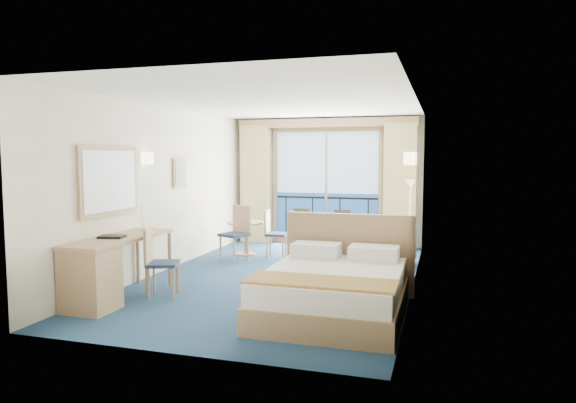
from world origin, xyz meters
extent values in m
plane|color=navy|center=(0.00, 0.00, 0.00)|extent=(6.50, 6.50, 0.00)
cube|color=beige|center=(0.00, 3.26, 1.35)|extent=(4.00, 0.02, 2.70)
cube|color=beige|center=(0.00, -3.26, 1.35)|extent=(4.00, 0.02, 2.70)
cube|color=beige|center=(-2.01, 0.00, 1.35)|extent=(0.02, 6.50, 2.70)
cube|color=beige|center=(2.01, 0.00, 1.35)|extent=(0.02, 6.50, 2.70)
cube|color=silver|center=(0.00, 0.00, 2.71)|extent=(4.00, 6.50, 0.02)
cube|color=navy|center=(0.00, 3.22, 0.56)|extent=(2.20, 0.02, 1.08)
cube|color=#ACC1E2|center=(0.00, 3.22, 1.76)|extent=(2.20, 0.02, 1.32)
cube|color=brown|center=(0.00, 3.22, 0.10)|extent=(2.20, 0.02, 0.20)
cube|color=black|center=(0.00, 3.22, 1.00)|extent=(2.20, 0.02, 0.04)
cube|color=tan|center=(0.00, 3.21, 2.46)|extent=(2.36, 0.03, 0.12)
cube|color=tan|center=(-1.15, 3.21, 1.20)|extent=(0.06, 0.03, 2.40)
cube|color=tan|center=(1.15, 3.21, 1.20)|extent=(0.06, 0.03, 2.40)
cube|color=silver|center=(0.00, 3.21, 1.20)|extent=(0.05, 0.02, 2.40)
cube|color=#352718|center=(0.35, 3.21, 0.40)|extent=(0.35, 0.02, 0.70)
cube|color=#352718|center=(-0.55, 3.21, 0.40)|extent=(0.35, 0.02, 0.70)
cube|color=#352718|center=(-0.05, 3.21, 0.30)|extent=(0.30, 0.02, 0.45)
cube|color=black|center=(-0.90, 3.22, 0.55)|extent=(0.02, 0.01, 0.90)
cube|color=black|center=(-0.30, 3.22, 0.55)|extent=(0.03, 0.01, 0.90)
cube|color=black|center=(0.30, 3.22, 0.55)|extent=(0.03, 0.01, 0.90)
cube|color=black|center=(0.90, 3.22, 0.55)|extent=(0.02, 0.01, 0.90)
cube|color=tan|center=(-1.55, 3.07, 1.28)|extent=(0.65, 0.22, 2.55)
cube|color=tan|center=(1.55, 3.07, 1.28)|extent=(0.65, 0.22, 2.55)
cube|color=tan|center=(0.00, 3.10, 2.58)|extent=(3.80, 0.25, 0.18)
cube|color=tan|center=(-1.98, -1.50, 1.55)|extent=(0.04, 1.25, 0.95)
cube|color=silver|center=(-1.95, -1.50, 1.55)|extent=(0.01, 1.12, 0.82)
cube|color=tan|center=(-1.98, 0.45, 1.60)|extent=(0.03, 0.42, 0.52)
cube|color=gray|center=(-1.96, 0.45, 1.60)|extent=(0.01, 0.34, 0.44)
cylinder|color=#FFEBB2|center=(-1.94, -0.60, 1.85)|extent=(0.18, 0.18, 0.18)
cylinder|color=#FFEBB2|center=(1.94, -0.15, 1.85)|extent=(0.18, 0.18, 0.18)
cube|color=tan|center=(1.18, -1.67, 0.15)|extent=(1.61, 2.01, 0.30)
cube|color=white|center=(1.18, -1.67, 0.43)|extent=(1.55, 1.95, 0.25)
cube|color=#B49846|center=(1.18, -2.32, 0.57)|extent=(1.59, 0.55, 0.03)
cube|color=white|center=(0.80, -0.94, 0.64)|extent=(0.62, 0.40, 0.18)
cube|color=white|center=(1.56, -0.94, 0.64)|extent=(0.62, 0.40, 0.18)
cube|color=tan|center=(1.18, -0.61, 0.55)|extent=(1.76, 0.06, 1.10)
cube|color=tan|center=(1.76, -0.18, 0.29)|extent=(0.44, 0.42, 0.57)
cube|color=silver|center=(1.81, -0.14, 0.61)|extent=(0.19, 0.17, 0.07)
imported|color=#40464E|center=(1.45, 1.65, 0.34)|extent=(1.04, 1.03, 0.68)
cylinder|color=silver|center=(1.81, 2.36, 0.01)|extent=(0.20, 0.20, 0.03)
cylinder|color=silver|center=(1.81, 2.36, 0.68)|extent=(0.02, 0.02, 1.37)
cone|color=beige|center=(1.81, 2.36, 1.37)|extent=(0.18, 0.18, 0.16)
cube|color=tan|center=(-1.69, -1.72, 0.80)|extent=(0.60, 1.75, 0.04)
cube|color=tan|center=(-1.69, -2.32, 0.39)|extent=(0.57, 0.53, 0.78)
cylinder|color=tan|center=(-1.96, -1.50, 0.39)|extent=(0.05, 0.05, 0.78)
cylinder|color=tan|center=(-1.42, -1.50, 0.39)|extent=(0.05, 0.05, 0.78)
cylinder|color=tan|center=(-1.96, -0.90, 0.39)|extent=(0.05, 0.05, 0.78)
cylinder|color=tan|center=(-1.42, -0.90, 0.39)|extent=(0.05, 0.05, 0.78)
cube|color=#1D2A45|center=(-1.19, -1.47, 0.44)|extent=(0.50, 0.50, 0.05)
cube|color=tan|center=(-1.37, -1.53, 0.69)|extent=(0.16, 0.39, 0.47)
cylinder|color=tan|center=(-0.99, -1.57, 0.21)|extent=(0.03, 0.03, 0.42)
cylinder|color=tan|center=(-1.09, -1.27, 0.21)|extent=(0.03, 0.03, 0.42)
cylinder|color=tan|center=(-1.29, -1.68, 0.21)|extent=(0.03, 0.03, 0.42)
cylinder|color=tan|center=(-1.40, -1.37, 0.21)|extent=(0.03, 0.03, 0.42)
cube|color=black|center=(-1.74, -1.80, 0.84)|extent=(0.36, 0.30, 0.03)
cylinder|color=silver|center=(-1.71, -1.13, 0.85)|extent=(0.12, 0.12, 0.02)
cylinder|color=silver|center=(-1.71, -1.13, 1.05)|extent=(0.02, 0.02, 0.41)
cone|color=beige|center=(-1.71, -1.13, 1.25)|extent=(0.11, 0.11, 0.10)
cylinder|color=tan|center=(-1.22, 1.60, 0.62)|extent=(0.71, 0.71, 0.04)
cylinder|color=tan|center=(-1.22, 1.60, 0.31)|extent=(0.07, 0.07, 0.62)
cylinder|color=tan|center=(-1.22, 1.60, 0.01)|extent=(0.39, 0.39, 0.03)
cube|color=#1D2A45|center=(-0.59, 1.60, 0.42)|extent=(0.42, 0.42, 0.04)
cube|color=tan|center=(-0.77, 1.58, 0.66)|extent=(0.08, 0.38, 0.45)
cylinder|color=tan|center=(-0.42, 1.47, 0.20)|extent=(0.03, 0.03, 0.40)
cylinder|color=tan|center=(-0.46, 1.77, 0.20)|extent=(0.03, 0.03, 0.40)
cylinder|color=tan|center=(-0.73, 1.43, 0.20)|extent=(0.03, 0.03, 0.40)
cylinder|color=tan|center=(-0.76, 1.74, 0.20)|extent=(0.03, 0.03, 0.40)
cube|color=#1D2A45|center=(-1.19, 0.98, 0.48)|extent=(0.56, 0.56, 0.05)
cube|color=tan|center=(-1.12, 1.17, 0.74)|extent=(0.41, 0.20, 0.51)
cylinder|color=tan|center=(-1.42, 0.89, 0.23)|extent=(0.04, 0.04, 0.46)
cylinder|color=tan|center=(-1.10, 0.76, 0.23)|extent=(0.04, 0.04, 0.46)
cylinder|color=tan|center=(-1.29, 1.21, 0.23)|extent=(0.04, 0.04, 0.46)
cylinder|color=tan|center=(-0.97, 1.08, 0.23)|extent=(0.04, 0.04, 0.46)
camera|label=1|loc=(2.38, -7.48, 1.88)|focal=32.00mm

